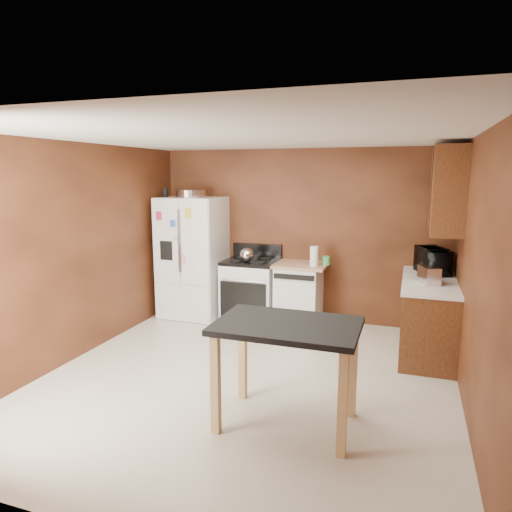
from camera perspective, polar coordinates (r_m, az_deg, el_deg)
The scene contains 18 objects.
floor at distance 4.99m, azimuth -1.14°, elevation -15.16°, with size 4.50×4.50×0.00m, color beige.
ceiling at distance 4.52m, azimuth -1.26°, elevation 14.83°, with size 4.50×4.50×0.00m, color white.
wall_back at distance 6.72m, azimuth 5.42°, elevation 2.58°, with size 4.20×4.20×0.00m, color brown.
wall_front at distance 2.67m, azimuth -18.32°, elevation -9.69°, with size 4.20×4.20×0.00m, color brown.
wall_left at distance 5.66m, azimuth -21.59°, elevation 0.48°, with size 4.50×4.50×0.00m, color brown.
wall_right at distance 4.36m, azimuth 25.74°, elevation -2.55°, with size 4.50×4.50×0.00m, color brown.
roasting_pan at distance 6.85m, azimuth -8.12°, elevation 7.74°, with size 0.43×0.43×0.11m, color silver.
pen_cup at distance 6.98m, azimuth -11.31°, elevation 7.76°, with size 0.08×0.08×0.13m, color black.
kettle at distance 6.50m, azimuth -1.16°, elevation 0.14°, with size 0.20×0.20×0.20m, color silver.
paper_towel at distance 6.31m, azimuth 7.28°, elevation -0.02°, with size 0.12×0.12×0.27m, color white.
green_canister at distance 6.42m, azimuth 8.75°, elevation -0.56°, with size 0.11×0.11×0.12m, color #40A858.
toaster at distance 5.57m, azimuth 20.82°, elevation -2.25°, with size 0.17×0.27×0.20m, color silver.
microwave at distance 6.16m, azimuth 21.21°, elevation -0.68°, with size 0.53×0.36×0.29m, color black.
refrigerator at distance 6.95m, azimuth -7.92°, elevation -0.14°, with size 0.90×0.80×1.80m.
gas_range at distance 6.74m, azimuth -0.65°, elevation -4.17°, with size 0.76×0.68×1.10m.
dishwasher at distance 6.57m, azimuth 5.36°, elevation -4.69°, with size 0.78×0.63×0.89m.
right_cabinets at distance 5.85m, azimuth 21.31°, elevation -2.63°, with size 0.63×1.58×2.45m.
island at distance 3.90m, azimuth 3.91°, elevation -10.35°, with size 1.20×0.80×0.91m.
Camera 1 is at (1.55, -4.23, 2.13)m, focal length 32.00 mm.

